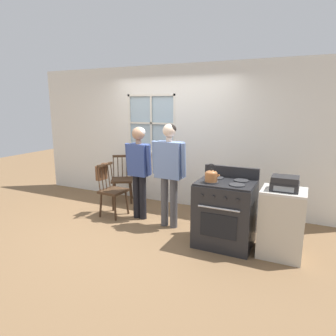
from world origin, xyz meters
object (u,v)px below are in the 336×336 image
at_px(potted_plant, 161,149).
at_px(chair_near_wall, 122,180).
at_px(handbag, 102,172).
at_px(stereo, 285,183).
at_px(person_teen_center, 169,165).
at_px(person_elderly_left, 139,164).
at_px(chair_by_window, 113,191).
at_px(side_counter, 282,223).
at_px(stove, 225,213).
at_px(kettle, 211,175).

bearing_deg(potted_plant, chair_near_wall, -158.43).
xyz_separation_m(handbag, stereo, (3.09, -0.28, 0.22)).
bearing_deg(handbag, person_teen_center, -1.12).
height_order(person_elderly_left, person_teen_center, person_teen_center).
bearing_deg(chair_by_window, chair_near_wall, 25.05).
height_order(potted_plant, side_counter, potted_plant).
xyz_separation_m(person_teen_center, side_counter, (1.73, -0.23, -0.57)).
relative_size(chair_by_window, person_teen_center, 0.56).
bearing_deg(side_counter, chair_near_wall, 162.57).
height_order(handbag, side_counter, handbag).
relative_size(chair_by_window, chair_near_wall, 1.00).
bearing_deg(stereo, chair_near_wall, 162.23).
relative_size(chair_near_wall, handbag, 3.07).
bearing_deg(side_counter, stereo, -90.00).
height_order(side_counter, stereo, stereo).
bearing_deg(stereo, chair_by_window, 174.66).
bearing_deg(stereo, handbag, 174.82).
bearing_deg(stove, handbag, 173.34).
bearing_deg(stove, person_elderly_left, 167.52).
distance_m(side_counter, stereo, 0.54).
bearing_deg(person_elderly_left, person_teen_center, -6.51).
relative_size(chair_by_window, person_elderly_left, 0.59).
bearing_deg(chair_by_window, handbag, 90.00).
xyz_separation_m(chair_by_window, stereo, (2.85, -0.27, 0.54)).
bearing_deg(potted_plant, side_counter, -28.11).
bearing_deg(person_elderly_left, stove, -9.06).
distance_m(potted_plant, handbag, 1.27).
bearing_deg(stereo, kettle, -172.36).
bearing_deg(kettle, potted_plant, 135.95).
bearing_deg(handbag, side_counter, -4.80).
bearing_deg(stove, chair_by_window, 172.97).
bearing_deg(stereo, person_elderly_left, 171.26).
height_order(chair_by_window, side_counter, chair_by_window).
xyz_separation_m(person_teen_center, kettle, (0.81, -0.38, 0.00)).
bearing_deg(potted_plant, person_teen_center, -57.47).
distance_m(person_elderly_left, stereo, 2.38).
distance_m(person_elderly_left, stove, 1.72).
distance_m(stove, kettle, 0.59).
distance_m(potted_plant, side_counter, 2.80).
height_order(kettle, handbag, kettle).
height_order(chair_near_wall, person_teen_center, person_teen_center).
distance_m(chair_near_wall, side_counter, 3.30).
height_order(person_teen_center, kettle, person_teen_center).
height_order(person_elderly_left, stereo, person_elderly_left).
bearing_deg(person_teen_center, person_elderly_left, 173.51).
distance_m(chair_near_wall, potted_plant, 1.03).
distance_m(chair_by_window, side_counter, 2.86).
relative_size(kettle, handbag, 0.80).
distance_m(stove, potted_plant, 2.19).
relative_size(person_elderly_left, stove, 1.47).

